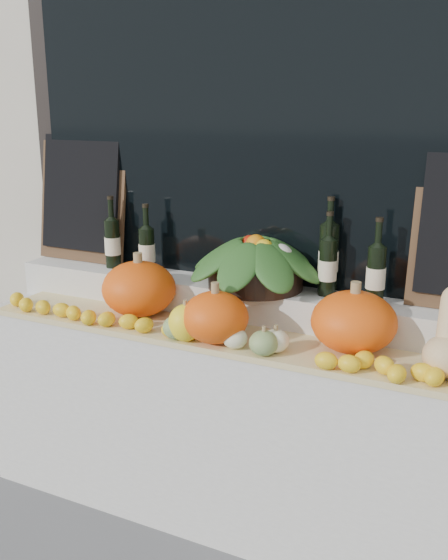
# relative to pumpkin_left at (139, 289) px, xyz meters

# --- Properties ---
(storefront_facade) EXTENTS (7.00, 0.94, 4.50)m
(storefront_facade) POSITION_rel_pumpkin_left_xyz_m (0.42, 0.78, 1.22)
(storefront_facade) COLOR beige
(storefront_facade) RESTS_ON ground
(display_sill) EXTENTS (2.30, 0.55, 0.88)m
(display_sill) POSITION_rel_pumpkin_left_xyz_m (0.42, 0.06, -0.59)
(display_sill) COLOR silver
(display_sill) RESTS_ON ground
(rear_tier) EXTENTS (2.30, 0.25, 0.16)m
(rear_tier) POSITION_rel_pumpkin_left_xyz_m (0.42, 0.21, -0.07)
(rear_tier) COLOR silver
(rear_tier) RESTS_ON display_sill
(straw_bedding) EXTENTS (2.10, 0.32, 0.02)m
(straw_bedding) POSITION_rel_pumpkin_left_xyz_m (0.42, -0.06, -0.13)
(straw_bedding) COLOR tan
(straw_bedding) RESTS_ON display_sill
(pumpkin_left) EXTENTS (0.37, 0.37, 0.24)m
(pumpkin_left) POSITION_rel_pumpkin_left_xyz_m (0.00, 0.00, 0.00)
(pumpkin_left) COLOR #FF5B0D
(pumpkin_left) RESTS_ON straw_bedding
(pumpkin_right) EXTENTS (0.43, 0.43, 0.23)m
(pumpkin_right) POSITION_rel_pumpkin_left_xyz_m (0.95, 0.00, -0.01)
(pumpkin_right) COLOR #FF5B0D
(pumpkin_right) RESTS_ON straw_bedding
(pumpkin_center) EXTENTS (0.34, 0.34, 0.20)m
(pumpkin_center) POSITION_rel_pumpkin_left_xyz_m (0.44, -0.14, -0.02)
(pumpkin_center) COLOR #FF5B0D
(pumpkin_center) RESTS_ON straw_bedding
(decorative_gourds) EXTENTS (0.51, 0.17, 0.17)m
(decorative_gourds) POSITION_rel_pumpkin_left_xyz_m (0.46, -0.18, -0.06)
(decorative_gourds) COLOR #28601C
(decorative_gourds) RESTS_ON straw_bedding
(lemon_heap) EXTENTS (2.20, 0.16, 0.06)m
(lemon_heap) POSITION_rel_pumpkin_left_xyz_m (0.42, -0.17, -0.09)
(lemon_heap) COLOR yellow
(lemon_heap) RESTS_ON straw_bedding
(produce_bowl) EXTENTS (0.62, 0.62, 0.24)m
(produce_bowl) POSITION_rel_pumpkin_left_xyz_m (0.47, 0.20, 0.13)
(produce_bowl) COLOR black
(produce_bowl) RESTS_ON rear_tier
(wine_bottle_far_left) EXTENTS (0.08, 0.08, 0.34)m
(wine_bottle_far_left) POSITION_rel_pumpkin_left_xyz_m (-0.28, 0.21, 0.14)
(wine_bottle_far_left) COLOR black
(wine_bottle_far_left) RESTS_ON rear_tier
(wine_bottle_near_left) EXTENTS (0.08, 0.08, 0.32)m
(wine_bottle_near_left) POSITION_rel_pumpkin_left_xyz_m (-0.08, 0.20, 0.12)
(wine_bottle_near_left) COLOR black
(wine_bottle_near_left) RESTS_ON rear_tier
(wine_bottle_tall) EXTENTS (0.08, 0.08, 0.40)m
(wine_bottle_tall) POSITION_rel_pumpkin_left_xyz_m (0.77, 0.26, 0.16)
(wine_bottle_tall) COLOR black
(wine_bottle_tall) RESTS_ON rear_tier
(wine_bottle_near_right) EXTENTS (0.08, 0.08, 0.35)m
(wine_bottle_near_right) POSITION_rel_pumpkin_left_xyz_m (0.78, 0.22, 0.14)
(wine_bottle_near_right) COLOR black
(wine_bottle_near_right) RESTS_ON rear_tier
(wine_bottle_far_right) EXTENTS (0.08, 0.08, 0.35)m
(wine_bottle_far_right) POSITION_rel_pumpkin_left_xyz_m (0.98, 0.19, 0.14)
(wine_bottle_far_right) COLOR black
(wine_bottle_far_right) RESTS_ON rear_tier
(chalkboard_left) EXTENTS (0.50, 0.12, 0.62)m
(chalkboard_left) POSITION_rel_pumpkin_left_xyz_m (-0.50, 0.27, 0.34)
(chalkboard_left) COLOR #4C331E
(chalkboard_left) RESTS_ON rear_tier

